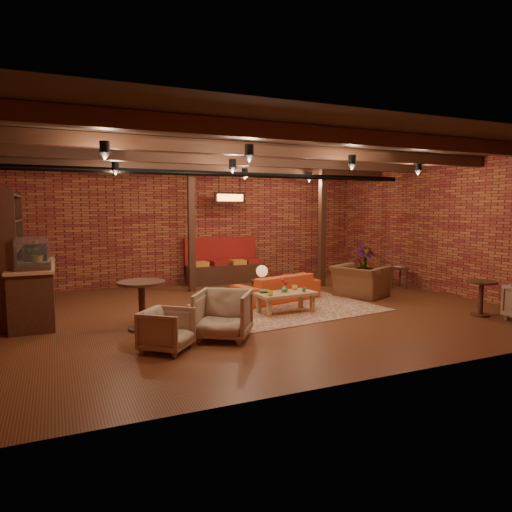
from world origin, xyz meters
name	(u,v)px	position (x,y,z in m)	size (l,w,h in m)	color
floor	(256,310)	(0.00, 0.00, 0.00)	(10.00, 10.00, 0.00)	#402010
ceiling	(256,151)	(0.00, 0.00, 3.20)	(10.00, 8.00, 0.02)	black
wall_back	(198,225)	(0.00, 4.00, 1.60)	(10.00, 0.02, 3.20)	maroon
wall_front	(391,248)	(0.00, -4.00, 1.60)	(10.00, 0.02, 3.20)	maroon
wall_right	(443,228)	(5.00, 0.00, 1.60)	(0.02, 8.00, 3.20)	maroon
ceiling_beams	(256,157)	(0.00, 0.00, 3.08)	(9.80, 6.40, 0.22)	#321910
ceiling_pipe	(228,174)	(0.00, 1.60, 2.85)	(0.12, 0.12, 9.60)	black
post_left	(191,227)	(-0.60, 2.60, 1.60)	(0.16, 0.16, 3.20)	#321910
post_right	(322,226)	(2.80, 2.00, 1.60)	(0.16, 0.16, 3.20)	#321910
service_counter	(33,277)	(-4.10, 1.00, 0.80)	(0.80, 2.50, 1.60)	#321910
plant_counter	(38,253)	(-4.00, 1.20, 1.22)	(0.35, 0.39, 0.30)	#337F33
shelving_hutch	(8,256)	(-4.50, 1.10, 1.20)	(0.52, 2.00, 2.40)	#321910
banquette	(224,265)	(0.60, 3.55, 0.50)	(2.10, 0.70, 1.00)	maroon
service_sign	(230,198)	(0.60, 3.10, 2.35)	(0.86, 0.06, 0.30)	orange
ceiling_spotlights	(256,168)	(0.00, 0.00, 2.86)	(6.40, 4.40, 0.28)	black
rug	(288,307)	(0.71, -0.04, 0.01)	(3.50, 2.68, 0.01)	maroon
sofa	(276,287)	(0.81, 0.72, 0.30)	(2.06, 0.80, 0.60)	#C2401B
coffee_table	(285,295)	(0.44, -0.43, 0.36)	(1.23, 0.67, 0.66)	#9D7149
side_table_lamp	(262,274)	(0.46, 0.73, 0.62)	(0.41, 0.41, 0.82)	#321910
round_table_left	(142,297)	(-2.39, -0.58, 0.57)	(0.81, 0.81, 0.84)	#321910
armchair_a	(167,328)	(-2.26, -1.87, 0.34)	(0.66, 0.62, 0.68)	#B5A88C
armchair_b	(223,312)	(-1.30, -1.63, 0.42)	(0.83, 0.77, 0.85)	#B5A88C
armchair_right	(360,276)	(2.82, 0.33, 0.49)	(1.13, 0.73, 0.98)	brown
side_table_book	(396,269)	(4.40, 0.93, 0.50)	(0.61, 0.61, 0.56)	#321910
round_table_right	(481,293)	(3.79, -2.17, 0.45)	(0.58, 0.58, 0.68)	#321910
plant_tall	(365,227)	(4.08, 1.86, 1.55)	(1.73, 1.73, 3.09)	#4C7F4C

